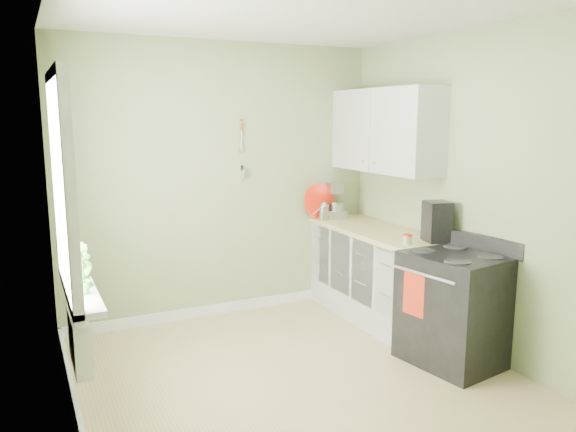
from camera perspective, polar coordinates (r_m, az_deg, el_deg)
name	(u,v)px	position (r m, az deg, el deg)	size (l,w,h in m)	color
floor	(306,388)	(4.37, 1.89, -17.06)	(3.20, 3.60, 0.02)	tan
ceiling	(309,5)	(3.96, 2.13, 20.62)	(3.20, 3.60, 0.02)	white
wall_back	(222,182)	(5.59, -6.69, 3.50)	(3.20, 0.02, 2.70)	#8D9D6B
wall_left	(62,228)	(3.51, -21.97, -1.11)	(0.02, 3.60, 2.70)	#8D9D6B
wall_right	(480,194)	(4.90, 18.91, 2.09)	(0.02, 3.60, 2.70)	#8D9D6B
base_cabinets	(376,275)	(5.64, 8.94, -5.98)	(0.60, 1.60, 0.87)	silver
countertop	(377,230)	(5.53, 8.98, -1.46)	(0.64, 1.60, 0.04)	#CBB97C
upper_cabinets	(385,130)	(5.58, 9.82, 8.56)	(0.35, 1.40, 0.80)	silver
window	(61,187)	(3.77, -22.09, 2.71)	(0.06, 1.14, 1.44)	white
window_sill	(80,289)	(3.91, -20.37, -6.98)	(0.18, 1.14, 0.04)	white
radiator	(79,341)	(3.97, -20.44, -11.77)	(0.12, 0.50, 0.35)	white
wall_utensils	(242,159)	(5.61, -4.70, 5.76)	(0.02, 0.14, 0.58)	#CBB97C
stove	(454,308)	(4.78, 16.51, -8.92)	(0.76, 0.83, 1.03)	black
stand_mixer	(332,201)	(6.07, 4.51, 1.56)	(0.26, 0.37, 0.42)	#B2B2B7
kettle	(324,211)	(5.90, 3.64, 0.52)	(0.19, 0.11, 0.19)	silver
coffee_maker	(437,223)	(5.04, 14.87, -0.65)	(0.25, 0.27, 0.35)	black
red_tray	(319,201)	(5.97, 3.21, 1.55)	(0.38, 0.38, 0.02)	red
jar	(407,240)	(4.87, 12.03, -2.36)	(0.08, 0.08, 0.09)	#B1A08C
plant_a	(83,272)	(3.70, -20.08, -5.37)	(0.15, 0.10, 0.28)	#366C22
plant_b	(80,264)	(3.90, -20.40, -4.62)	(0.15, 0.12, 0.28)	#366C22
plant_c	(74,250)	(4.27, -20.93, -3.23)	(0.17, 0.17, 0.30)	#366C22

